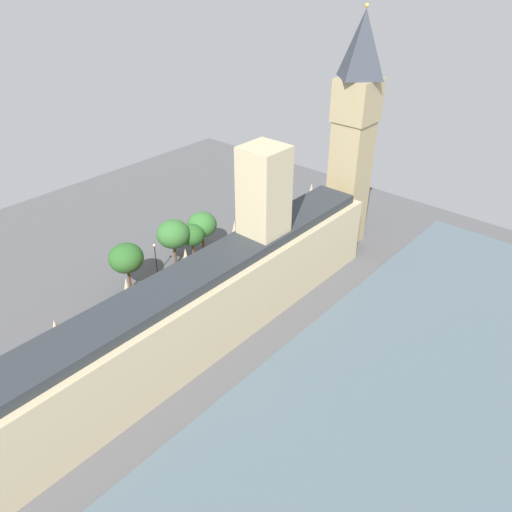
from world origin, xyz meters
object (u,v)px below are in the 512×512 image
Objects in this scene: double_decker_bus_under_trees at (84,337)px; pedestrian_corner at (211,297)px; plane_tree_opposite_hall at (126,258)px; plane_tree_far_end at (202,225)px; plane_tree_slot_10 at (173,234)px; double_decker_bus_leading at (145,299)px; plane_tree_trailing at (192,235)px; street_lamp_slot_11 at (155,254)px; pedestrian_midblock at (105,364)px; parliament_building at (215,294)px; car_dark_green_by_river_gate at (185,285)px; clock_tower at (354,131)px; car_silver_near_tower at (237,254)px.

double_decker_bus_under_trees is 7.02× the size of pedestrian_corner.
plane_tree_opposite_hall is 1.09× the size of plane_tree_far_end.
double_decker_bus_leading is at bearing 119.63° from plane_tree_slot_10.
plane_tree_opposite_hall reaches higher than plane_tree_far_end.
plane_tree_far_end is 4.02m from plane_tree_trailing.
plane_tree_trailing is at bearing -108.44° from plane_tree_slot_10.
plane_tree_opposite_hall reaches higher than street_lamp_slot_11.
double_decker_bus_leading is 6.24× the size of pedestrian_midblock.
car_dark_green_by_river_gate is (13.76, -5.07, -7.21)m from parliament_building.
plane_tree_opposite_hall is (7.84, -2.30, 4.54)m from double_decker_bus_leading.
plane_tree_opposite_hall is (8.03, 6.98, 6.29)m from car_dark_green_by_river_gate.
clock_tower is 53.30m from double_decker_bus_leading.
pedestrian_corner is at bearing 149.39° from plane_tree_trailing.
car_dark_green_by_river_gate is 0.67× the size of street_lamp_slot_11.
plane_tree_far_end reaches higher than double_decker_bus_under_trees.
double_decker_bus_leading is at bearing 16.77° from parliament_building.
pedestrian_midblock is (-0.15, 23.83, 0.08)m from pedestrian_corner.
street_lamp_slot_11 is at bearing 88.09° from plane_tree_far_end.
clock_tower is 4.78× the size of plane_tree_slot_10.
car_dark_green_by_river_gate is (-0.32, 15.15, 0.00)m from car_silver_near_tower.
clock_tower is 65.29m from pedestrian_midblock.
car_silver_near_tower is 0.47× the size of plane_tree_slot_10.
plane_tree_opposite_hall is 7.35m from street_lamp_slot_11.
street_lamp_slot_11 is (8.19, -9.27, 2.21)m from double_decker_bus_leading.
double_decker_bus_under_trees is 24.15m from pedestrian_corner.
double_decker_bus_under_trees reaches higher than pedestrian_midblock.
pedestrian_corner is at bearing -151.02° from plane_tree_opposite_hall.
clock_tower is at bearing -114.62° from plane_tree_opposite_hall.
car_silver_near_tower is at bearing 91.82° from double_decker_bus_under_trees.
double_decker_bus_leading is at bearing 131.48° from street_lamp_slot_11.
clock_tower is 5.93× the size of plane_tree_trailing.
plane_tree_far_end is at bearing -153.68° from pedestrian_corner.
street_lamp_slot_11 is at bearing 88.67° from plane_tree_slot_10.
plane_tree_slot_10 reaches higher than double_decker_bus_leading.
double_decker_bus_leading is 23.57m from plane_tree_far_end.
parliament_building is 16.42× the size of car_dark_green_by_river_gate.
plane_tree_far_end is 1.30× the size of street_lamp_slot_11.
street_lamp_slot_11 is at bearing -110.52° from pedestrian_corner.
plane_tree_slot_10 is at bearing 50.56° from car_silver_near_tower.
street_lamp_slot_11 is (20.68, 37.41, -20.29)m from clock_tower.
pedestrian_corner is at bearing -38.80° from parliament_building.
clock_tower is 5.31× the size of plane_tree_far_end.
car_silver_near_tower is at bearing -109.21° from plane_tree_opposite_hall.
plane_tree_trailing is at bearing -144.89° from pedestrian_corner.
plane_tree_opposite_hall is (14.46, -15.91, 6.42)m from pedestrian_midblock.
plane_tree_trailing reaches higher than pedestrian_midblock.
plane_tree_slot_10 reaches higher than street_lamp_slot_11.
plane_tree_slot_10 reaches higher than plane_tree_opposite_hall.
plane_tree_slot_10 is at bearing 87.73° from plane_tree_far_end.
double_decker_bus_leading is 1.05× the size of plane_tree_opposite_hall.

